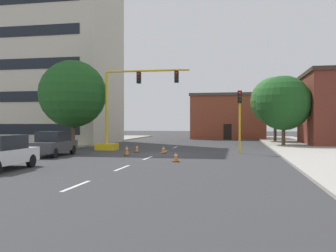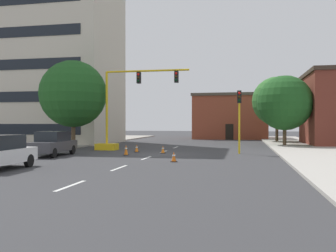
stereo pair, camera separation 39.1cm
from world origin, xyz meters
TOP-DOWN VIEW (x-y plane):
  - ground_plane at (0.00, 0.00)m, footprint 160.00×160.00m
  - sidewalk_left at (-11.80, 8.00)m, footprint 6.00×56.00m
  - sidewalk_right at (11.80, 8.00)m, footprint 6.00×56.00m
  - lane_stripe_seg_0 at (0.00, -14.00)m, footprint 0.16×2.40m
  - lane_stripe_seg_1 at (0.00, -8.50)m, footprint 0.16×2.40m
  - lane_stripe_seg_2 at (0.00, -3.00)m, footprint 0.16×2.40m
  - lane_stripe_seg_3 at (0.00, 2.50)m, footprint 0.16×2.40m
  - lane_stripe_seg_4 at (0.00, 8.00)m, footprint 0.16×2.40m
  - building_tall_left at (-16.22, 12.92)m, footprint 16.30×10.50m
  - building_brick_center at (4.52, 29.42)m, footprint 10.87×8.81m
  - traffic_signal_gantry at (-4.25, 3.44)m, footprint 8.11×1.20m
  - traffic_light_pole_right at (6.04, 1.80)m, footprint 0.32×0.47m
  - tree_right_mid at (10.43, 11.66)m, footprint 5.49×5.49m
  - tree_left_near at (-8.45, 3.62)m, footprint 5.92×5.92m
  - tree_right_far at (10.42, 19.87)m, footprint 5.98×5.98m
  - sedan_dark_gray_mid_left at (-6.94, -2.73)m, footprint 2.06×4.58m
  - traffic_cone_roadside_a at (-2.03, 1.67)m, footprint 0.36×0.36m
  - traffic_cone_roadside_b at (-2.00, -1.17)m, footprint 0.36×0.36m
  - traffic_cone_roadside_c at (0.27, 0.98)m, footprint 0.36×0.36m
  - traffic_cone_roadside_d at (2.24, -5.02)m, footprint 0.36×0.36m

SIDE VIEW (x-z plane):
  - ground_plane at x=0.00m, z-range 0.00..0.00m
  - lane_stripe_seg_0 at x=0.00m, z-range 0.00..0.01m
  - lane_stripe_seg_1 at x=0.00m, z-range 0.00..0.01m
  - lane_stripe_seg_2 at x=0.00m, z-range 0.00..0.01m
  - lane_stripe_seg_3 at x=0.00m, z-range 0.00..0.01m
  - lane_stripe_seg_4 at x=0.00m, z-range 0.00..0.01m
  - sidewalk_left at x=-11.80m, z-range 0.00..0.14m
  - sidewalk_right at x=11.80m, z-range 0.00..0.14m
  - traffic_cone_roadside_c at x=0.27m, z-range -0.01..0.58m
  - traffic_cone_roadside_a at x=-2.03m, z-range -0.01..0.60m
  - traffic_cone_roadside_d at x=2.24m, z-range -0.01..0.61m
  - traffic_cone_roadside_b at x=-2.00m, z-range -0.01..0.77m
  - sedan_dark_gray_mid_left at x=-6.94m, z-range 0.02..1.76m
  - traffic_signal_gantry at x=-4.25m, z-range -1.23..5.60m
  - building_brick_center at x=4.52m, z-range 0.01..6.62m
  - traffic_light_pole_right at x=6.04m, z-range 1.13..5.93m
  - tree_right_mid at x=10.43m, z-range 0.79..7.89m
  - tree_left_near at x=-8.45m, z-range 0.97..8.85m
  - tree_right_far at x=10.42m, z-range 1.00..9.00m
  - building_tall_left at x=-16.22m, z-range 0.01..23.99m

